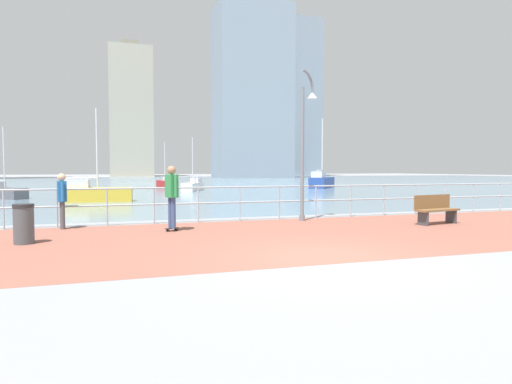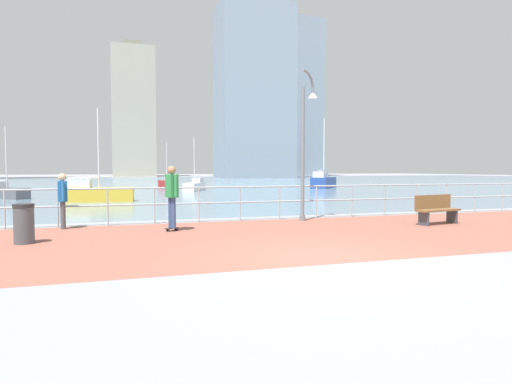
% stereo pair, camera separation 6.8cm
% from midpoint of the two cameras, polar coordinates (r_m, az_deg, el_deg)
% --- Properties ---
extents(ground, '(220.00, 220.00, 0.00)m').
position_cam_midpoint_polar(ground, '(47.78, -13.04, 0.87)').
color(ground, gray).
extents(brick_paving, '(28.00, 6.88, 0.01)m').
position_cam_midpoint_polar(brick_paving, '(11.21, 2.37, -5.83)').
color(brick_paving, '#935647').
rests_on(brick_paving, ground).
extents(harbor_water, '(180.00, 88.00, 0.00)m').
position_cam_midpoint_polar(harbor_water, '(59.00, -13.91, 1.25)').
color(harbor_water, '#6B899E').
rests_on(harbor_water, ground).
extents(waterfront_railing, '(25.25, 0.06, 1.17)m').
position_cam_midpoint_polar(waterfront_railing, '(14.39, -2.31, -0.67)').
color(waterfront_railing, '#9EADB7').
rests_on(waterfront_railing, ground).
extents(lamppost, '(0.75, 0.54, 5.05)m').
position_cam_midpoint_polar(lamppost, '(14.64, 6.43, 7.17)').
color(lamppost, slate).
rests_on(lamppost, ground).
extents(skateboarder, '(0.41, 0.54, 1.82)m').
position_cam_midpoint_polar(skateboarder, '(12.19, -11.26, 0.03)').
color(skateboarder, black).
rests_on(skateboarder, ground).
extents(bystander, '(0.30, 0.56, 1.61)m').
position_cam_midpoint_polar(bystander, '(13.62, -24.45, -0.55)').
color(bystander, '#4C4C51').
rests_on(bystander, ground).
extents(trash_bin, '(0.46, 0.46, 0.93)m').
position_cam_midpoint_polar(trash_bin, '(11.34, -28.57, -3.73)').
color(trash_bin, '#474C51').
rests_on(trash_bin, ground).
extents(park_bench, '(1.65, 0.72, 0.92)m').
position_cam_midpoint_polar(park_bench, '(14.69, 22.61, -2.09)').
color(park_bench, brown).
rests_on(park_bench, ground).
extents(sailboat_navy, '(2.25, 3.14, 4.29)m').
position_cam_midpoint_polar(sailboat_navy, '(34.90, -8.38, 0.82)').
color(sailboat_navy, white).
rests_on(sailboat_navy, ground).
extents(sailboat_blue, '(4.02, 4.46, 6.46)m').
position_cam_midpoint_polar(sailboat_blue, '(40.65, 8.64, 1.42)').
color(sailboat_blue, '#284799').
rests_on(sailboat_blue, ground).
extents(sailboat_gray, '(1.44, 3.19, 4.32)m').
position_cam_midpoint_polar(sailboat_gray, '(41.93, -11.97, 1.16)').
color(sailboat_gray, '#B21E1E').
rests_on(sailboat_gray, ground).
extents(sailboat_yellow, '(3.62, 1.38, 4.98)m').
position_cam_midpoint_polar(sailboat_yellow, '(24.52, -20.62, -0.10)').
color(sailboat_yellow, gold).
rests_on(sailboat_yellow, ground).
extents(sailboat_teal, '(2.81, 2.78, 4.24)m').
position_cam_midpoint_polar(sailboat_teal, '(29.41, -30.49, 0.02)').
color(sailboat_teal, '#595960').
rests_on(sailboat_teal, ground).
extents(tower_beige, '(10.03, 13.48, 32.83)m').
position_cam_midpoint_polar(tower_beige, '(112.46, -16.26, 9.98)').
color(tower_beige, '#B2AD99').
rests_on(tower_beige, ground).
extents(tower_brick, '(14.71, 11.04, 36.49)m').
position_cam_midpoint_polar(tower_brick, '(90.12, -0.62, 13.04)').
color(tower_brick, '#8493A3').
rests_on(tower_brick, ground).
extents(tower_slate, '(15.35, 16.67, 43.13)m').
position_cam_midpoint_polar(tower_slate, '(121.23, 3.78, 12.03)').
color(tower_slate, '#8493A3').
rests_on(tower_slate, ground).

